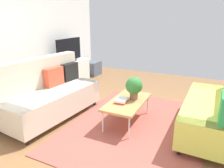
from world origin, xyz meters
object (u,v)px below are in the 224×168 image
couch_beige (50,94)px  coffee_table (127,102)px  potted_plant (134,87)px  table_book_0 (121,101)px  bottle_0 (65,60)px  vase_0 (54,63)px  tv (69,50)px  tv_console (70,73)px  storage_trunk (93,68)px  vase_1 (58,61)px  couch_green (218,108)px

couch_beige → coffee_table: bearing=110.0°
potted_plant → table_book_0: 0.34m
bottle_0 → vase_0: bearing=166.2°
tv → potted_plant: 2.76m
vase_0 → bottle_0: 0.38m
couch_beige → tv_console: (1.84, 0.92, -0.13)m
potted_plant → table_book_0: bearing=146.5°
storage_trunk → tv_console: bearing=174.8°
couch_beige → vase_1: couch_beige is taller
tv_console → tv: tv is taller
tv_console → bottle_0: bottle_0 is taller
couch_green → table_book_0: couch_green is taller
table_book_0 → vase_1: bearing=63.5°
bottle_0 → couch_beige: bearing=-151.6°
couch_green → bottle_0: bearing=76.9°
couch_beige → coffee_table: couch_beige is taller
coffee_table → potted_plant: size_ratio=2.71×
couch_green → vase_0: size_ratio=14.74×
tv → potted_plant: tv is taller
tv_console → bottle_0: (-0.21, -0.04, 0.41)m
tv → bottle_0: 0.31m
bottle_0 → couch_green: bearing=-104.6°
tv → vase_0: tv is taller
couch_beige → table_book_0: 1.38m
tv_console → storage_trunk: 1.11m
storage_trunk → table_book_0: (-2.67, -2.17, 0.21)m
potted_plant → tv: bearing=60.5°
vase_1 → coffee_table: bearing=-113.8°
couch_green → tv_console: couch_green is taller
table_book_0 → potted_plant: bearing=-33.5°
potted_plant → vase_0: potted_plant is taller
couch_beige → tv: tv is taller
couch_beige → couch_green: same height
storage_trunk → couch_beige: bearing=-164.4°
couch_green → vase_1: (0.77, 3.81, 0.28)m
tv → vase_0: (-0.58, 0.07, -0.25)m
vase_1 → couch_beige: bearing=-145.8°
storage_trunk → bottle_0: size_ratio=2.84×
couch_green → potted_plant: bearing=98.7°
couch_green → storage_trunk: 4.32m
storage_trunk → vase_0: size_ratio=3.99×
storage_trunk → bottle_0: bottle_0 is taller
vase_0 → potted_plant: bearing=-107.4°
table_book_0 → vase_0: (0.99, 2.32, 0.27)m
couch_beige → bottle_0: (1.63, 0.88, 0.28)m
coffee_table → table_book_0: table_book_0 is taller
potted_plant → bottle_0: 2.63m
potted_plant → table_book_0: (-0.22, 0.14, -0.22)m
tv_console → vase_1: vase_1 is taller
tv → table_book_0: 2.79m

